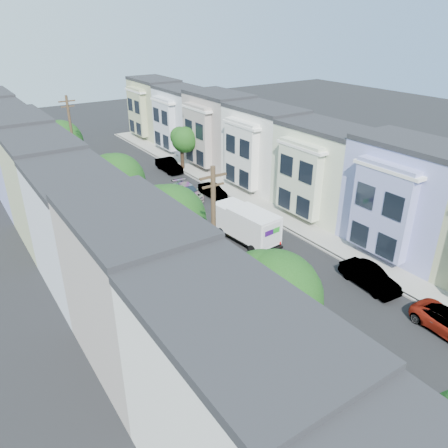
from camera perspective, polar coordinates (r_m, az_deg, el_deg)
name	(u,v)px	position (r m, az deg, el deg)	size (l,w,h in m)	color
ground	(313,307)	(29.31, 11.57, -10.62)	(160.00, 160.00, 0.00)	black
road_slab	(195,224)	(39.51, -3.78, 0.00)	(12.00, 70.00, 0.02)	black
curb_left	(133,241)	(37.17, -11.84, -2.17)	(0.30, 70.00, 0.15)	gray
curb_right	(249,208)	(42.54, 3.26, 2.06)	(0.30, 70.00, 0.15)	gray
sidewalk_left	(118,245)	(36.78, -13.69, -2.68)	(2.60, 70.00, 0.15)	gray
sidewalk_right	(259,205)	(43.28, 4.63, 2.44)	(2.60, 70.00, 0.15)	gray
centerline	(195,224)	(39.52, -3.78, -0.01)	(0.12, 70.00, 0.01)	gold
townhouse_row_left	(71,259)	(35.94, -19.31, -4.32)	(5.00, 70.00, 8.50)	beige
townhouse_row_right	(288,198)	(45.61, 8.39, 3.39)	(5.00, 70.00, 8.50)	beige
tree_b	(272,299)	(21.01, 6.32, -9.73)	(4.70, 4.70, 7.35)	black
tree_c	(169,220)	(28.58, -7.13, 0.47)	(4.70, 4.70, 7.39)	black
tree_d	(116,182)	(36.64, -13.91, 5.39)	(4.59, 4.59, 7.16)	black
tree_e	(61,142)	(51.91, -20.56, 9.99)	(4.70, 4.70, 6.83)	black
tree_far_r	(184,140)	(53.13, -5.29, 10.85)	(3.10, 3.10, 5.18)	black
utility_pole_near	(214,252)	(24.37, -1.33, -3.68)	(1.60, 0.26, 10.00)	#42301E
utility_pole_far	(74,146)	(46.92, -19.03, 9.55)	(1.60, 0.26, 10.00)	#42301E
fedex_truck	(246,224)	(35.77, 2.90, 0.05)	(2.36, 6.14, 2.94)	silver
lead_sedan	(188,191)	(45.12, -4.76, 4.26)	(1.91, 4.55, 1.36)	black
parked_left_b	(386,444)	(21.90, 20.40, -25.34)	(2.03, 4.41, 1.22)	black
parked_left_c	(256,329)	(26.05, 4.24, -13.53)	(2.20, 4.76, 1.32)	#A4A4A4
parked_left_d	(166,249)	(34.12, -7.60, -3.28)	(1.49, 4.23, 1.41)	#4B0E04
parked_right_b	(369,277)	(31.94, 18.46, -6.61)	(1.57, 4.45, 1.48)	silver
parked_right_c	(213,191)	(45.31, -1.50, 4.36)	(1.33, 3.77, 1.26)	black
parked_right_d	(169,165)	(53.28, -7.21, 7.62)	(1.60, 4.54, 1.51)	black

